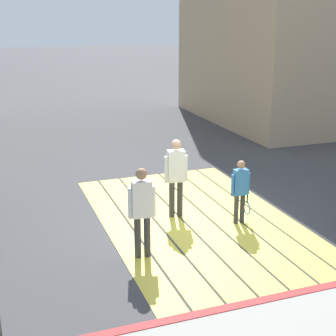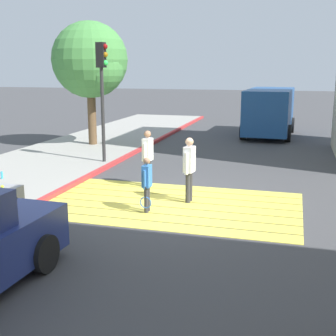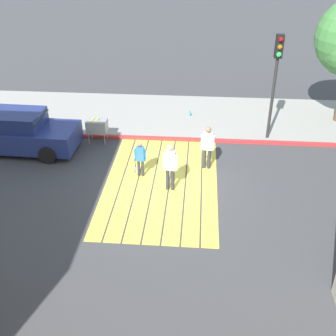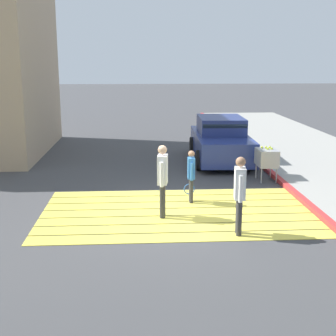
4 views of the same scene
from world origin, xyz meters
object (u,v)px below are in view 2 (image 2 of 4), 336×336
Objects in this scene: pedestrian_child_with_racket at (147,182)px; pedestrian_adult_lead at (148,154)px; pedestrian_adult_trailing at (189,165)px; water_bottle at (2,175)px; tennis_ball_cart at (2,200)px; van_down_street at (269,111)px; street_tree at (92,62)px; traffic_light_corner at (102,78)px.

pedestrian_adult_lead is at bearing 107.70° from pedestrian_child_with_racket.
pedestrian_adult_trailing is 1.36m from pedestrian_child_with_racket.
water_bottle is at bearing -170.23° from pedestrian_adult_lead.
tennis_ball_cart is at bearing -53.99° from water_bottle.
van_down_street is 11.52m from pedestrian_adult_lead.
pedestrian_adult_lead is (4.34, -5.74, -2.67)m from street_tree.
van_down_street is at bearing 37.38° from street_tree.
traffic_light_corner is 5.77m from pedestrian_adult_trailing.
water_bottle is 5.97m from pedestrian_adult_trailing.
pedestrian_child_with_racket is (2.49, 2.08, 0.06)m from tennis_ball_cart.
water_bottle is (-1.96, -3.22, -2.81)m from traffic_light_corner.
water_bottle is 4.52m from pedestrian_adult_lead.
tennis_ball_cart is at bearing -140.15° from pedestrian_child_with_racket.
pedestrian_adult_trailing is at bearing -49.89° from street_tree.
pedestrian_child_with_racket is at bearing -98.63° from van_down_street.
traffic_light_corner is 4.70m from water_bottle.
traffic_light_corner is 3.83m from street_tree.
pedestrian_adult_trailing is at bearing -4.34° from water_bottle.
pedestrian_child_with_racket is (5.13, -1.55, 0.53)m from water_bottle.
street_tree is 3.96× the size of pedestrian_child_with_racket.
street_tree reaches higher than van_down_street.
van_down_street is at bearing 73.74° from tennis_ball_cart.
traffic_light_corner is at bearing 123.62° from pedestrian_child_with_racket.
pedestrian_child_with_racket reaches higher than tennis_ball_cart.
pedestrian_child_with_racket is at bearing -56.38° from traffic_light_corner.
traffic_light_corner reaches higher than pedestrian_adult_lead.
street_tree is 10.85m from tennis_ball_cart.
pedestrian_adult_lead reaches higher than tennis_ball_cart.
water_bottle is (-0.06, -6.49, -3.40)m from street_tree.
van_down_street is 1.24× the size of traffic_light_corner.
van_down_street is at bearing 58.98° from water_bottle.
pedestrian_adult_trailing is at bearing 44.21° from tennis_ball_cart.
van_down_street is 10.30m from traffic_light_corner.
pedestrian_adult_trailing is at bearing -42.94° from traffic_light_corner.
van_down_street is 3.20× the size of pedestrian_adult_lead.
pedestrian_adult_trailing is (-1.27, -12.38, -0.30)m from van_down_street.
pedestrian_adult_lead is 0.98× the size of pedestrian_adult_trailing.
van_down_street is 9.26m from street_tree.
street_tree is at bearing 122.25° from pedestrian_child_with_racket.
tennis_ball_cart is 3.25m from pedestrian_child_with_racket.
water_bottle is at bearing -121.02° from van_down_street.
tennis_ball_cart is (2.58, -10.12, -2.93)m from street_tree.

